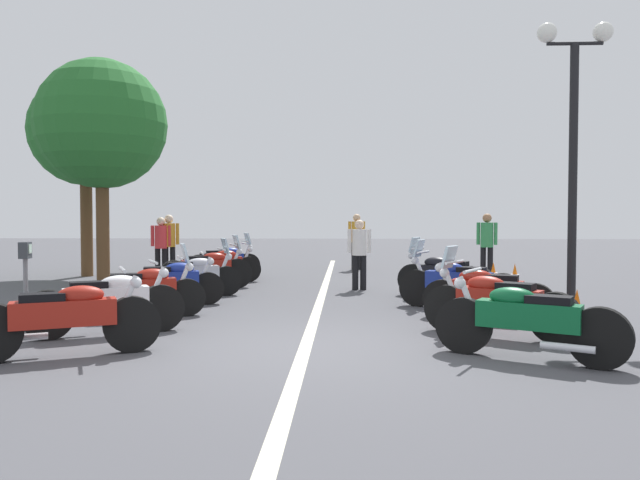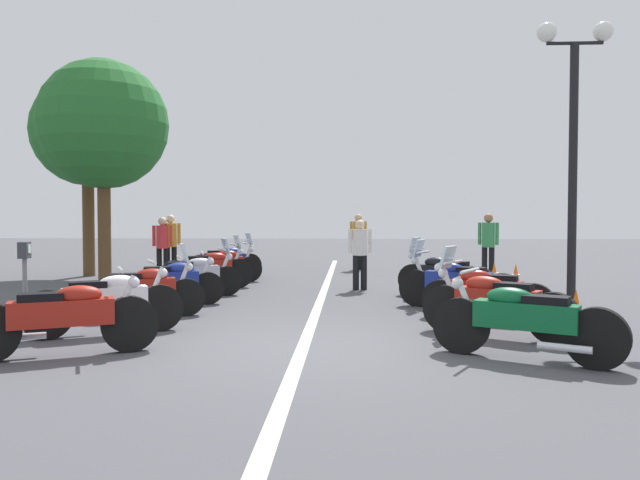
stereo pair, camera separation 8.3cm
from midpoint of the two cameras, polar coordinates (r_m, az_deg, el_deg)
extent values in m
plane|color=#4C4C51|center=(7.63, -1.32, -10.11)|extent=(80.00, 80.00, 0.00)
cube|color=beige|center=(12.31, 0.32, -5.43)|extent=(21.39, 0.16, 0.01)
cylinder|color=black|center=(7.69, -17.14, -7.55)|extent=(0.42, 0.67, 0.67)
cube|color=maroon|center=(7.63, -22.80, -6.32)|extent=(0.74, 1.15, 0.30)
ellipsoid|color=maroon|center=(7.61, -21.46, -4.81)|extent=(0.46, 0.58, 0.22)
cube|color=black|center=(7.61, -24.49, -5.00)|extent=(0.44, 0.55, 0.12)
cylinder|color=silver|center=(7.64, -17.62, -5.34)|extent=(0.19, 0.29, 0.58)
cylinder|color=silver|center=(7.60, -17.95, -2.65)|extent=(0.58, 0.30, 0.04)
sphere|color=silver|center=(7.63, -16.81, -3.83)|extent=(0.14, 0.14, 0.14)
cylinder|color=silver|center=(7.87, -26.08, -8.19)|extent=(0.31, 0.53, 0.08)
cylinder|color=black|center=(8.96, -14.61, -6.19)|extent=(0.43, 0.65, 0.66)
cylinder|color=black|center=(8.82, -24.03, -6.43)|extent=(0.43, 0.65, 0.66)
cube|color=white|center=(8.84, -19.30, -5.18)|extent=(0.76, 1.11, 0.30)
ellipsoid|color=white|center=(8.83, -18.15, -3.86)|extent=(0.47, 0.58, 0.22)
cube|color=black|center=(8.80, -20.74, -4.05)|extent=(0.45, 0.55, 0.12)
cylinder|color=silver|center=(8.91, -15.01, -4.30)|extent=(0.20, 0.29, 0.58)
cylinder|color=silver|center=(8.87, -15.29, -1.99)|extent=(0.57, 0.32, 0.04)
sphere|color=silver|center=(8.91, -14.32, -3.00)|extent=(0.14, 0.14, 0.14)
cylinder|color=silver|center=(9.02, -22.17, -6.86)|extent=(0.33, 0.52, 0.08)
cylinder|color=black|center=(10.24, -12.25, -5.28)|extent=(0.36, 0.62, 0.62)
cylinder|color=black|center=(10.17, -20.38, -5.41)|extent=(0.36, 0.62, 0.62)
cube|color=maroon|center=(10.16, -16.31, -4.35)|extent=(0.67, 1.12, 0.30)
ellipsoid|color=maroon|center=(10.15, -15.31, -3.21)|extent=(0.44, 0.58, 0.22)
cube|color=black|center=(10.13, -17.57, -3.36)|extent=(0.42, 0.54, 0.12)
cylinder|color=silver|center=(10.20, -12.60, -3.62)|extent=(0.17, 0.29, 0.58)
cylinder|color=silver|center=(10.16, -12.84, -1.60)|extent=(0.59, 0.27, 0.04)
sphere|color=silver|center=(10.19, -12.00, -2.48)|extent=(0.14, 0.14, 0.14)
cylinder|color=silver|center=(10.36, -18.74, -5.77)|extent=(0.28, 0.54, 0.08)
cube|color=silver|center=(10.17, -12.40, -1.20)|extent=(0.38, 0.25, 0.32)
cylinder|color=black|center=(11.53, -10.30, -4.48)|extent=(0.31, 0.62, 0.60)
cylinder|color=black|center=(11.52, -17.15, -4.54)|extent=(0.31, 0.62, 0.60)
cube|color=navy|center=(11.48, -13.73, -3.63)|extent=(0.57, 1.08, 0.30)
ellipsoid|color=navy|center=(11.47, -12.84, -2.62)|extent=(0.40, 0.57, 0.22)
cube|color=black|center=(11.47, -14.84, -2.74)|extent=(0.39, 0.54, 0.12)
cylinder|color=silver|center=(11.49, -10.61, -3.00)|extent=(0.15, 0.30, 0.58)
cylinder|color=silver|center=(11.47, -10.82, -1.21)|extent=(0.60, 0.22, 0.04)
sphere|color=silver|center=(11.49, -10.07, -2.00)|extent=(0.14, 0.14, 0.14)
cylinder|color=silver|center=(11.70, -15.75, -4.88)|extent=(0.24, 0.55, 0.08)
cylinder|color=black|center=(12.75, -8.56, -3.82)|extent=(0.38, 0.62, 0.61)
cylinder|color=black|center=(12.50, -15.16, -3.98)|extent=(0.38, 0.62, 0.61)
cube|color=silver|center=(12.59, -11.83, -3.09)|extent=(0.72, 1.13, 0.30)
ellipsoid|color=silver|center=(12.60, -11.03, -2.16)|extent=(0.45, 0.58, 0.22)
cube|color=black|center=(12.54, -12.83, -2.29)|extent=(0.44, 0.54, 0.12)
cylinder|color=silver|center=(12.71, -8.83, -2.48)|extent=(0.18, 0.29, 0.58)
cylinder|color=silver|center=(12.68, -9.02, -0.86)|extent=(0.58, 0.30, 0.04)
sphere|color=silver|center=(12.72, -8.35, -1.57)|extent=(0.14, 0.14, 0.14)
cylinder|color=silver|center=(12.72, -13.93, -4.28)|extent=(0.30, 0.53, 0.08)
cube|color=silver|center=(12.69, -8.67, -0.54)|extent=(0.38, 0.26, 0.32)
cylinder|color=black|center=(14.11, -7.52, -3.12)|extent=(0.40, 0.67, 0.68)
cylinder|color=black|center=(13.85, -13.31, -3.26)|extent=(0.40, 0.67, 0.68)
cube|color=maroon|center=(13.95, -10.39, -2.45)|extent=(0.70, 1.11, 0.30)
ellipsoid|color=maroon|center=(13.97, -9.67, -1.62)|extent=(0.45, 0.58, 0.22)
cube|color=black|center=(13.89, -11.29, -1.73)|extent=(0.43, 0.54, 0.12)
cylinder|color=silver|center=(14.08, -7.77, -1.91)|extent=(0.18, 0.29, 0.58)
cylinder|color=silver|center=(14.05, -7.93, -0.45)|extent=(0.58, 0.29, 0.04)
sphere|color=silver|center=(14.09, -7.34, -1.09)|extent=(0.14, 0.14, 0.14)
cylinder|color=silver|center=(14.07, -12.25, -3.58)|extent=(0.30, 0.53, 0.08)
cube|color=silver|center=(14.06, -7.62, -0.16)|extent=(0.38, 0.26, 0.32)
cylinder|color=black|center=(15.41, -6.51, -2.75)|extent=(0.36, 0.65, 0.64)
cylinder|color=black|center=(15.18, -11.96, -2.85)|extent=(0.36, 0.65, 0.64)
cube|color=maroon|center=(15.26, -9.22, -2.13)|extent=(0.67, 1.14, 0.30)
ellipsoid|color=maroon|center=(15.28, -8.56, -1.37)|extent=(0.43, 0.58, 0.22)
cube|color=black|center=(15.22, -10.04, -1.47)|extent=(0.42, 0.54, 0.12)
cylinder|color=silver|center=(15.38, -6.73, -1.64)|extent=(0.17, 0.30, 0.58)
cylinder|color=silver|center=(15.35, -6.89, -0.30)|extent=(0.59, 0.26, 0.04)
sphere|color=silver|center=(15.39, -6.34, -0.89)|extent=(0.14, 0.14, 0.14)
cylinder|color=silver|center=(15.40, -10.95, -3.13)|extent=(0.27, 0.54, 0.08)
cylinder|color=black|center=(16.73, -6.48, -2.36)|extent=(0.40, 0.64, 0.64)
cylinder|color=black|center=(16.41, -11.05, -2.47)|extent=(0.40, 0.64, 0.64)
cube|color=navy|center=(16.54, -8.75, -1.80)|extent=(0.69, 1.05, 0.30)
ellipsoid|color=navy|center=(16.58, -8.15, -1.09)|extent=(0.46, 0.58, 0.22)
cube|color=black|center=(16.48, -9.49, -1.19)|extent=(0.44, 0.55, 0.12)
cylinder|color=silver|center=(16.69, -6.69, -1.34)|extent=(0.19, 0.29, 0.58)
cylinder|color=silver|center=(16.67, -6.82, -0.11)|extent=(0.58, 0.30, 0.04)
sphere|color=silver|center=(16.71, -6.33, -0.65)|extent=(0.14, 0.14, 0.14)
cylinder|color=silver|center=(16.65, -10.25, -2.74)|extent=(0.31, 0.53, 0.08)
cube|color=silver|center=(16.68, -6.56, 0.14)|extent=(0.38, 0.26, 0.32)
cylinder|color=black|center=(7.47, 13.45, -7.83)|extent=(0.44, 0.65, 0.66)
cylinder|color=black|center=(7.16, 24.94, -8.40)|extent=(0.44, 0.65, 0.66)
cube|color=#0C592D|center=(7.25, 19.08, -6.74)|extent=(0.79, 1.12, 0.30)
ellipsoid|color=#0C592D|center=(7.26, 17.71, -5.12)|extent=(0.48, 0.58, 0.22)
cube|color=black|center=(7.18, 20.82, -5.40)|extent=(0.46, 0.55, 0.12)
cylinder|color=silver|center=(7.41, 13.91, -5.57)|extent=(0.20, 0.29, 0.58)
cylinder|color=silver|center=(7.36, 14.23, -2.80)|extent=(0.56, 0.33, 0.04)
sphere|color=silver|center=(7.42, 13.11, -3.99)|extent=(0.14, 0.14, 0.14)
cylinder|color=silver|center=(7.04, 22.32, -9.36)|extent=(0.33, 0.52, 0.08)
cylinder|color=black|center=(8.81, 12.04, -6.31)|extent=(0.47, 0.64, 0.66)
cylinder|color=black|center=(8.36, 21.39, -6.86)|extent=(0.47, 0.64, 0.66)
cube|color=maroon|center=(8.53, 16.60, -5.40)|extent=(0.82, 1.09, 0.30)
ellipsoid|color=maroon|center=(8.57, 15.47, -4.01)|extent=(0.50, 0.58, 0.22)
cube|color=black|center=(8.44, 18.04, -4.26)|extent=(0.47, 0.54, 0.12)
cylinder|color=silver|center=(8.75, 12.42, -4.39)|extent=(0.21, 0.28, 0.58)
cylinder|color=silver|center=(8.70, 12.68, -2.05)|extent=(0.55, 0.36, 0.04)
sphere|color=silver|center=(8.77, 11.76, -3.05)|extent=(0.14, 0.14, 0.14)
cylinder|color=silver|center=(8.28, 19.10, -7.62)|extent=(0.36, 0.51, 0.08)
cube|color=silver|center=(8.73, 12.20, -1.57)|extent=(0.37, 0.29, 0.32)
cylinder|color=black|center=(10.02, 11.57, -5.43)|extent=(0.36, 0.63, 0.62)
cylinder|color=black|center=(9.81, 19.73, -5.67)|extent=(0.36, 0.63, 0.62)
cube|color=maroon|center=(9.87, 15.62, -4.53)|extent=(0.66, 1.11, 0.30)
ellipsoid|color=maroon|center=(9.87, 14.59, -3.35)|extent=(0.43, 0.58, 0.22)
cube|color=black|center=(9.82, 16.90, -3.52)|extent=(0.42, 0.54, 0.12)
cylinder|color=silver|center=(9.97, 11.92, -3.73)|extent=(0.17, 0.30, 0.58)
cylinder|color=silver|center=(9.93, 12.16, -1.67)|extent=(0.59, 0.26, 0.04)
sphere|color=silver|center=(9.98, 11.31, -2.57)|extent=(0.14, 0.14, 0.14)
cylinder|color=silver|center=(9.67, 17.95, -6.32)|extent=(0.28, 0.54, 0.08)
cylinder|color=black|center=(11.22, 9.36, -4.48)|extent=(0.41, 0.66, 0.67)
cylinder|color=black|center=(10.83, 16.99, -4.78)|extent=(0.41, 0.66, 0.67)
cube|color=navy|center=(10.99, 13.11, -3.71)|extent=(0.74, 1.16, 0.30)
ellipsoid|color=navy|center=(11.01, 12.22, -2.64)|extent=(0.46, 0.58, 0.22)
cube|color=black|center=(10.91, 14.24, -2.80)|extent=(0.44, 0.55, 0.12)
cylinder|color=silver|center=(11.17, 9.66, -2.97)|extent=(0.19, 0.29, 0.58)
cylinder|color=silver|center=(11.14, 9.86, -1.13)|extent=(0.58, 0.30, 0.04)
sphere|color=silver|center=(11.19, 9.13, -1.93)|extent=(0.14, 0.14, 0.14)
cylinder|color=silver|center=(10.73, 15.20, -5.36)|extent=(0.31, 0.53, 0.08)
cube|color=silver|center=(11.16, 9.48, -0.76)|extent=(0.38, 0.26, 0.32)
cylinder|color=black|center=(12.76, 8.98, -3.71)|extent=(0.44, 0.64, 0.66)
cylinder|color=black|center=(12.30, 14.89, -3.98)|extent=(0.44, 0.64, 0.66)
cube|color=black|center=(12.50, 11.89, -3.03)|extent=(0.75, 1.05, 0.30)
ellipsoid|color=black|center=(12.54, 11.12, -2.09)|extent=(0.48, 0.58, 0.22)
cube|color=black|center=(12.41, 12.85, -2.24)|extent=(0.46, 0.55, 0.12)
cylinder|color=silver|center=(12.71, 9.24, -2.38)|extent=(0.20, 0.29, 0.58)
cylinder|color=silver|center=(12.68, 9.41, -0.76)|extent=(0.56, 0.34, 0.04)
sphere|color=silver|center=(12.74, 8.79, -1.47)|extent=(0.14, 0.14, 0.14)
cylinder|color=silver|center=(12.22, 13.40, -4.47)|extent=(0.34, 0.52, 0.08)
cube|color=silver|center=(12.70, 9.08, -0.44)|extent=(0.37, 0.28, 0.32)
cylinder|color=black|center=(10.83, 22.87, 5.19)|extent=(0.14, 0.14, 4.46)
cylinder|color=black|center=(11.18, 23.03, 16.67)|extent=(0.06, 0.90, 0.06)
sphere|color=white|center=(11.09, 20.75, 17.79)|extent=(0.32, 0.32, 0.32)
sphere|color=white|center=(11.38, 25.28, 17.31)|extent=(0.32, 0.32, 0.32)
cylinder|color=slate|center=(9.05, -25.74, -4.86)|extent=(0.06, 0.06, 1.10)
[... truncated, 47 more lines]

